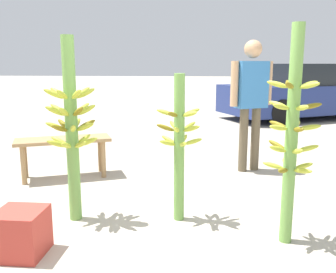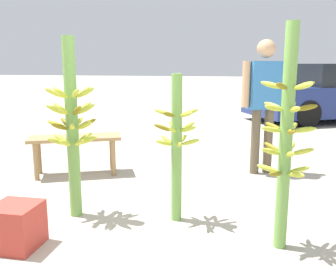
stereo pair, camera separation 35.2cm
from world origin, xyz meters
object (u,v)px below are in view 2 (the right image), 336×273
(banana_stalk_center, at_px, (177,144))
(market_bench, at_px, (75,143))
(banana_stalk_right, at_px, (286,137))
(banana_stalk_left, at_px, (72,125))
(vendor_person, at_px, (264,94))
(produce_crate, at_px, (16,226))
(parked_car, at_px, (335,93))

(banana_stalk_center, distance_m, market_bench, 1.92)
(banana_stalk_center, xyz_separation_m, banana_stalk_right, (0.88, -0.36, 0.17))
(banana_stalk_left, relative_size, vendor_person, 0.97)
(banana_stalk_left, height_order, produce_crate, banana_stalk_left)
(banana_stalk_right, relative_size, market_bench, 1.41)
(banana_stalk_center, height_order, vendor_person, vendor_person)
(banana_stalk_right, distance_m, parked_car, 7.48)
(banana_stalk_center, bearing_deg, banana_stalk_left, -175.24)
(vendor_person, xyz_separation_m, produce_crate, (-1.96, -2.45, -0.85))
(banana_stalk_right, height_order, vendor_person, vendor_person)
(banana_stalk_center, distance_m, banana_stalk_right, 0.97)
(banana_stalk_left, bearing_deg, market_bench, 114.55)
(banana_stalk_left, xyz_separation_m, banana_stalk_center, (0.95, 0.08, -0.15))
(produce_crate, bearing_deg, banana_stalk_right, 11.23)
(market_bench, height_order, produce_crate, market_bench)
(banana_stalk_center, bearing_deg, banana_stalk_right, -22.12)
(produce_crate, bearing_deg, market_bench, 101.30)
(banana_stalk_center, height_order, market_bench, banana_stalk_center)
(banana_stalk_center, relative_size, produce_crate, 3.83)
(vendor_person, bearing_deg, banana_stalk_left, -161.33)
(vendor_person, height_order, parked_car, vendor_person)
(market_bench, bearing_deg, banana_stalk_right, -55.24)
(vendor_person, bearing_deg, produce_crate, -154.88)
(vendor_person, bearing_deg, banana_stalk_center, -142.34)
(banana_stalk_center, relative_size, parked_car, 0.29)
(banana_stalk_right, xyz_separation_m, produce_crate, (-2.01, -0.40, -0.70))
(parked_car, bearing_deg, market_bench, 116.28)
(banana_stalk_center, distance_m, produce_crate, 1.46)
(parked_car, bearing_deg, produce_crate, 126.11)
(banana_stalk_center, height_order, parked_car, parked_car)
(parked_car, relative_size, produce_crate, 13.02)
(market_bench, relative_size, parked_car, 0.27)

